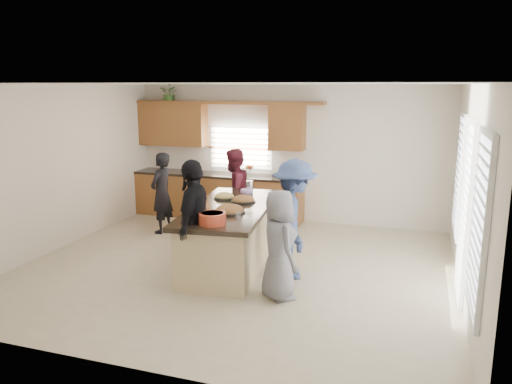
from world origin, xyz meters
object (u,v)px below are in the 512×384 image
(salad_bowl, at_px, (212,218))
(woman_left_front, at_px, (194,224))
(woman_left_back, at_px, (162,193))
(woman_right_back, at_px, (294,219))
(island, at_px, (231,237))
(woman_right_front, at_px, (279,245))
(woman_left_mid, at_px, (234,192))

(salad_bowl, height_order, woman_left_front, woman_left_front)
(woman_left_back, bearing_deg, woman_right_back, 69.28)
(island, bearing_deg, salad_bowl, -89.05)
(island, height_order, woman_right_front, woman_right_front)
(salad_bowl, relative_size, woman_right_front, 0.25)
(woman_right_back, distance_m, woman_right_front, 0.82)
(woman_left_back, relative_size, woman_right_back, 0.88)
(woman_right_back, bearing_deg, woman_left_mid, 24.82)
(woman_left_back, relative_size, woman_left_mid, 0.95)
(woman_left_front, relative_size, woman_right_back, 1.03)
(salad_bowl, relative_size, woman_left_mid, 0.23)
(woman_left_mid, xyz_separation_m, woman_right_front, (1.61, -2.56, -0.08))
(salad_bowl, xyz_separation_m, woman_left_mid, (-0.70, 2.62, -0.22))
(island, xyz_separation_m, woman_left_mid, (-0.55, 1.59, 0.36))
(salad_bowl, xyz_separation_m, woman_left_front, (-0.30, 0.07, -0.13))
(woman_left_mid, relative_size, woman_right_back, 0.93)
(woman_left_back, height_order, woman_right_back, woman_right_back)
(woman_left_front, distance_m, woman_right_front, 1.23)
(woman_right_back, bearing_deg, island, 63.20)
(island, distance_m, woman_left_front, 1.08)
(woman_left_mid, distance_m, woman_right_front, 3.03)
(woman_left_back, bearing_deg, woman_right_front, 57.86)
(island, relative_size, woman_right_back, 1.61)
(woman_left_front, height_order, woman_right_back, woman_left_front)
(island, bearing_deg, woman_left_mid, 102.22)
(woman_right_front, bearing_deg, woman_right_back, -38.20)
(woman_left_mid, xyz_separation_m, woman_right_back, (1.61, -1.75, 0.06))
(woman_left_front, height_order, woman_right_front, woman_left_front)
(woman_left_mid, height_order, woman_right_front, woman_left_mid)
(woman_left_back, xyz_separation_m, woman_right_front, (2.95, -2.23, -0.04))
(woman_left_mid, height_order, woman_left_front, woman_left_front)
(woman_left_back, relative_size, woman_right_front, 1.06)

